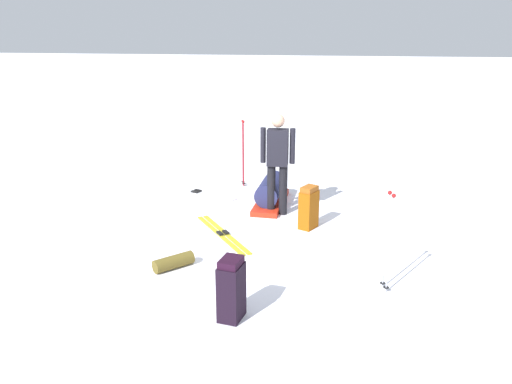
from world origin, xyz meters
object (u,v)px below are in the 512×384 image
at_px(backpack_bright, 309,208).
at_px(ski_pair_near, 196,192).
at_px(ski_poles_planted_far, 388,237).
at_px(skier_standing, 278,159).
at_px(gear_sled, 271,192).
at_px(backpack_large_dark, 231,289).
at_px(ski_poles_planted_near, 243,150).
at_px(ski_pair_far, 223,234).
at_px(sleeping_mat_rolled, 174,262).

bearing_deg(backpack_bright, ski_pair_near, -124.85).
xyz_separation_m(ski_pair_near, ski_poles_planted_far, (3.43, 3.17, 0.69)).
height_order(skier_standing, ski_pair_near, skier_standing).
bearing_deg(gear_sled, backpack_large_dark, -0.44).
bearing_deg(ski_poles_planted_near, ski_pair_near, -54.15).
xyz_separation_m(ski_pair_near, ski_pair_far, (1.97, 0.89, 0.00)).
height_order(gear_sled, sleeping_mat_rolled, gear_sled).
bearing_deg(ski_poles_planted_near, gear_sled, 31.61).
bearing_deg(sleeping_mat_rolled, gear_sled, 159.67).
bearing_deg(skier_standing, backpack_bright, 43.60).
height_order(ski_pair_far, gear_sled, gear_sled).
distance_m(ski_poles_planted_near, ski_poles_planted_far, 4.66).
relative_size(ski_poles_planted_far, sleeping_mat_rolled, 2.28).
distance_m(ski_pair_far, backpack_bright, 1.40).
xyz_separation_m(skier_standing, sleeping_mat_rolled, (2.26, -1.16, -0.86)).
bearing_deg(sleeping_mat_rolled, ski_poles_planted_near, 174.62).
bearing_deg(backpack_large_dark, ski_poles_planted_near, -172.78).
bearing_deg(ski_pair_near, ski_poles_planted_near, 125.85).
relative_size(backpack_large_dark, gear_sled, 0.51).
height_order(ski_poles_planted_far, sleeping_mat_rolled, ski_poles_planted_far).
distance_m(skier_standing, gear_sled, 0.88).
bearing_deg(ski_pair_far, skier_standing, 144.87).
bearing_deg(gear_sled, ski_poles_planted_far, 29.97).
distance_m(ski_pair_far, gear_sled, 1.62).
height_order(backpack_bright, ski_poles_planted_near, ski_poles_planted_near).
bearing_deg(ski_pair_near, sleeping_mat_rolled, 8.13).
bearing_deg(backpack_bright, ski_poles_planted_near, -147.08).
relative_size(ski_pair_near, backpack_bright, 2.43).
relative_size(ski_pair_near, backpack_large_dark, 2.31).
distance_m(backpack_large_dark, sleeping_mat_rolled, 1.52).
height_order(skier_standing, ski_pair_far, skier_standing).
relative_size(ski_poles_planted_far, gear_sled, 0.88).
bearing_deg(sleeping_mat_rolled, ski_poles_planted_far, 84.87).
height_order(skier_standing, backpack_large_dark, skier_standing).
relative_size(skier_standing, backpack_large_dark, 2.36).
bearing_deg(ski_pair_far, sleeping_mat_rolled, -19.44).
bearing_deg(backpack_large_dark, sleeping_mat_rolled, -139.18).
distance_m(skier_standing, backpack_bright, 1.01).
xyz_separation_m(skier_standing, gear_sled, (-0.46, -0.16, -0.73)).
relative_size(ski_pair_near, ski_poles_planted_far, 1.33).
xyz_separation_m(ski_pair_near, ski_poles_planted_near, (-0.59, 0.81, 0.71)).
bearing_deg(ski_pair_far, backpack_large_dark, 13.13).
height_order(ski_pair_near, ski_poles_planted_far, ski_poles_planted_far).
height_order(backpack_large_dark, backpack_bright, backpack_large_dark).
bearing_deg(ski_poles_planted_far, ski_pair_near, -137.28).
height_order(ski_pair_far, sleeping_mat_rolled, sleeping_mat_rolled).
relative_size(ski_pair_near, ski_pair_far, 1.11).
height_order(ski_pair_far, backpack_bright, backpack_bright).
distance_m(ski_pair_near, backpack_bright, 2.66).
relative_size(backpack_bright, sleeping_mat_rolled, 1.24).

